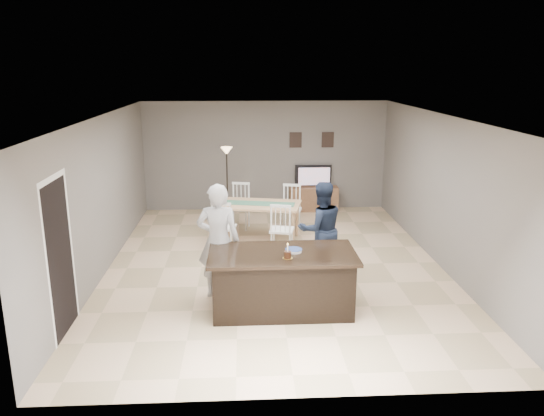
{
  "coord_description": "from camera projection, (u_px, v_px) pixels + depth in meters",
  "views": [
    {
      "loc": [
        -0.55,
        -9.04,
        3.53
      ],
      "look_at": [
        -0.07,
        -0.3,
        1.17
      ],
      "focal_mm": 35.0,
      "sensor_mm": 36.0,
      "label": 1
    }
  ],
  "objects": [
    {
      "name": "doorway",
      "position": [
        59.0,
        244.0,
        6.96
      ],
      "size": [
        0.0,
        2.1,
        2.65
      ],
      "color": "black",
      "rests_on": "floor"
    },
    {
      "name": "floor_lamp",
      "position": [
        227.0,
        164.0,
        11.96
      ],
      "size": [
        0.26,
        0.26,
        1.76
      ],
      "color": "black",
      "rests_on": "floor"
    },
    {
      "name": "kitchen_island",
      "position": [
        282.0,
        281.0,
        7.81
      ],
      "size": [
        2.15,
        1.1,
        0.9
      ],
      "color": "black",
      "rests_on": "floor"
    },
    {
      "name": "tv_screen_glow",
      "position": [
        314.0,
        176.0,
        13.13
      ],
      "size": [
        0.78,
        0.0,
        0.78
      ],
      "primitive_type": "plane",
      "rotation": [
        1.57,
        0.0,
        3.14
      ],
      "color": "#E95119",
      "rests_on": "tv_console"
    },
    {
      "name": "room_shell",
      "position": [
        275.0,
        175.0,
        9.23
      ],
      "size": [
        8.0,
        8.0,
        8.0
      ],
      "color": "slate",
      "rests_on": "floor"
    },
    {
      "name": "floor",
      "position": [
        275.0,
        265.0,
        9.67
      ],
      "size": [
        8.0,
        8.0,
        0.0
      ],
      "primitive_type": "plane",
      "color": "#DCB68D",
      "rests_on": "ground"
    },
    {
      "name": "picture_frames",
      "position": [
        312.0,
        140.0,
        13.1
      ],
      "size": [
        1.1,
        0.02,
        0.38
      ],
      "color": "black",
      "rests_on": "room_shell"
    },
    {
      "name": "man",
      "position": [
        321.0,
        229.0,
        9.04
      ],
      "size": [
        0.91,
        0.77,
        1.66
      ],
      "primitive_type": "imported",
      "rotation": [
        0.0,
        0.0,
        3.34
      ],
      "color": "#172033",
      "rests_on": "floor"
    },
    {
      "name": "birthday_cake",
      "position": [
        288.0,
        255.0,
        7.46
      ],
      "size": [
        0.14,
        0.14,
        0.22
      ],
      "color": "gold",
      "rests_on": "kitchen_island"
    },
    {
      "name": "woman",
      "position": [
        218.0,
        241.0,
        8.17
      ],
      "size": [
        0.69,
        0.48,
        1.82
      ],
      "primitive_type": "imported",
      "rotation": [
        0.0,
        0.0,
        3.08
      ],
      "color": "#B5B6BA",
      "rests_on": "floor"
    },
    {
      "name": "tv_console",
      "position": [
        314.0,
        199.0,
        13.29
      ],
      "size": [
        1.2,
        0.4,
        0.6
      ],
      "primitive_type": "cube",
      "color": "brown",
      "rests_on": "floor"
    },
    {
      "name": "dining_table",
      "position": [
        259.0,
        210.0,
        10.92
      ],
      "size": [
        1.94,
        2.16,
        1.02
      ],
      "rotation": [
        0.0,
        0.0,
        -0.21
      ],
      "color": "tan",
      "rests_on": "floor"
    },
    {
      "name": "plate_stack",
      "position": [
        294.0,
        250.0,
        7.73
      ],
      "size": [
        0.25,
        0.25,
        0.04
      ],
      "color": "white",
      "rests_on": "kitchen_island"
    },
    {
      "name": "television",
      "position": [
        314.0,
        176.0,
        13.21
      ],
      "size": [
        0.91,
        0.12,
        0.53
      ],
      "primitive_type": "imported",
      "rotation": [
        0.0,
        0.0,
        3.14
      ],
      "color": "black",
      "rests_on": "tv_console"
    }
  ]
}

